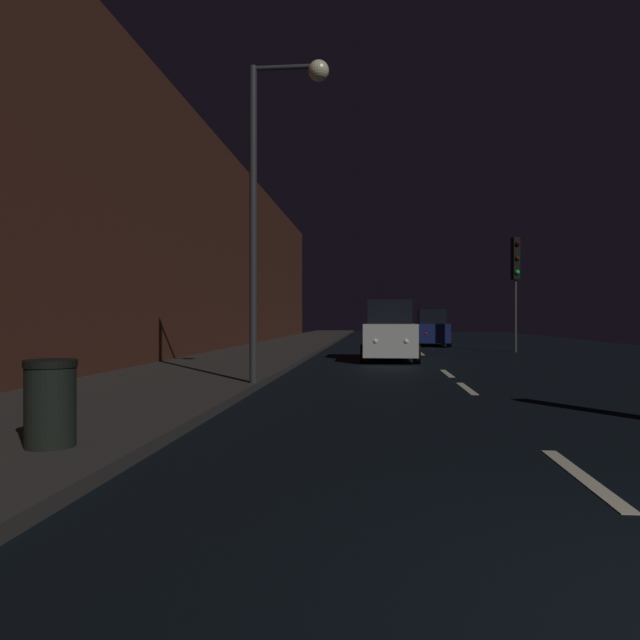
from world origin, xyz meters
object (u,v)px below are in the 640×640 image
object	(u,v)px
streetlamp_overhead	(275,172)
car_approaching_headlights	(389,333)
car_distant_taillights	(431,329)
traffic_light_far_right	(516,268)
trash_bin_curbside	(50,403)

from	to	relation	value
streetlamp_overhead	car_approaching_headlights	bearing A→B (deg)	74.03
car_approaching_headlights	car_distant_taillights	size ratio (longest dim) A/B	1.07
car_approaching_headlights	car_distant_taillights	xyz separation A→B (m)	(2.63, 11.98, -0.07)
traffic_light_far_right	streetlamp_overhead	bearing A→B (deg)	-41.56
car_approaching_headlights	traffic_light_far_right	bearing A→B (deg)	135.33
streetlamp_overhead	trash_bin_curbside	size ratio (longest dim) A/B	7.49
traffic_light_far_right	car_approaching_headlights	size ratio (longest dim) A/B	1.20
trash_bin_curbside	car_approaching_headlights	bearing A→B (deg)	75.72
car_approaching_headlights	car_distant_taillights	world-z (taller)	car_approaching_headlights
streetlamp_overhead	car_distant_taillights	bearing A→B (deg)	76.05
traffic_light_far_right	car_approaching_headlights	distance (m)	8.77
traffic_light_far_right	streetlamp_overhead	distance (m)	17.30
trash_bin_curbside	car_approaching_headlights	xyz separation A→B (m)	(3.96, 15.54, 0.38)
traffic_light_far_right	trash_bin_curbside	distance (m)	23.79
traffic_light_far_right	streetlamp_overhead	size ratio (longest dim) A/B	0.75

